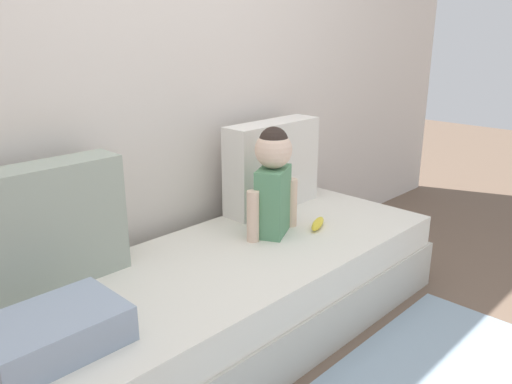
{
  "coord_description": "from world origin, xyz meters",
  "views": [
    {
      "loc": [
        -1.32,
        -1.44,
        1.3
      ],
      "look_at": [
        0.16,
        0.0,
        0.64
      ],
      "focal_mm": 35.68,
      "sensor_mm": 36.0,
      "label": 1
    }
  ],
  "objects": [
    {
      "name": "toddler",
      "position": [
        0.32,
        0.05,
        0.66
      ],
      "size": [
        0.32,
        0.2,
        0.51
      ],
      "color": "#568E66",
      "rests_on": "couch"
    },
    {
      "name": "folded_blanket",
      "position": [
        -0.8,
        -0.1,
        0.45
      ],
      "size": [
        0.4,
        0.28,
        0.12
      ],
      "primitive_type": "cube",
      "color": "#8E9EB2",
      "rests_on": "couch"
    },
    {
      "name": "ground_plane",
      "position": [
        0.0,
        0.0,
        0.0
      ],
      "size": [
        12.0,
        12.0,
        0.0
      ],
      "primitive_type": "plane",
      "color": "brown"
    },
    {
      "name": "back_wall",
      "position": [
        0.0,
        0.53,
        1.26
      ],
      "size": [
        5.36,
        0.1,
        2.52
      ],
      "primitive_type": "cube",
      "color": "silver",
      "rests_on": "ground"
    },
    {
      "name": "throw_pillow_right",
      "position": [
        0.6,
        0.3,
        0.62
      ],
      "size": [
        0.57,
        0.16,
        0.46
      ],
      "primitive_type": "cube",
      "color": "silver",
      "rests_on": "couch"
    },
    {
      "name": "throw_pillow_left",
      "position": [
        -0.6,
        0.3,
        0.62
      ],
      "size": [
        0.52,
        0.16,
        0.46
      ],
      "primitive_type": "cube",
      "color": "#99A393",
      "rests_on": "couch"
    },
    {
      "name": "couch",
      "position": [
        0.0,
        0.0,
        0.19
      ],
      "size": [
        2.16,
        0.8,
        0.39
      ],
      "color": "beige",
      "rests_on": "ground"
    },
    {
      "name": "banana",
      "position": [
        0.52,
        -0.06,
        0.41
      ],
      "size": [
        0.17,
        0.11,
        0.04
      ],
      "primitive_type": "ellipsoid",
      "rotation": [
        0.0,
        0.0,
        0.42
      ],
      "color": "yellow",
      "rests_on": "couch"
    }
  ]
}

